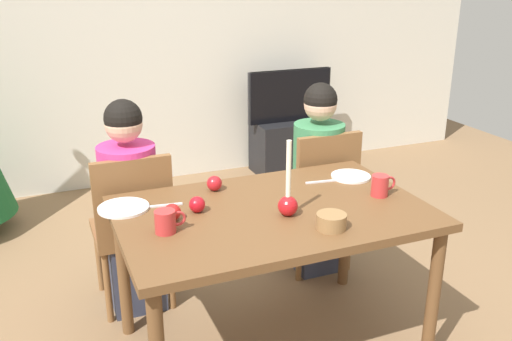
# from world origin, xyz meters

# --- Properties ---
(back_wall) EXTENTS (6.40, 0.10, 2.60)m
(back_wall) POSITION_xyz_m (0.00, 2.60, 1.30)
(back_wall) COLOR beige
(back_wall) RESTS_ON ground
(dining_table) EXTENTS (1.40, 0.90, 0.75)m
(dining_table) POSITION_xyz_m (0.00, 0.00, 0.67)
(dining_table) COLOR brown
(dining_table) RESTS_ON ground
(chair_left) EXTENTS (0.40, 0.40, 0.90)m
(chair_left) POSITION_xyz_m (-0.54, 0.61, 0.51)
(chair_left) COLOR brown
(chair_left) RESTS_ON ground
(chair_right) EXTENTS (0.40, 0.40, 0.90)m
(chair_right) POSITION_xyz_m (0.58, 0.61, 0.51)
(chair_right) COLOR brown
(chair_right) RESTS_ON ground
(person_left_child) EXTENTS (0.30, 0.30, 1.17)m
(person_left_child) POSITION_xyz_m (-0.54, 0.64, 0.57)
(person_left_child) COLOR #33384C
(person_left_child) RESTS_ON ground
(person_right_child) EXTENTS (0.30, 0.30, 1.17)m
(person_right_child) POSITION_xyz_m (0.58, 0.64, 0.57)
(person_right_child) COLOR #33384C
(person_right_child) RESTS_ON ground
(tv_stand) EXTENTS (0.64, 0.40, 0.48)m
(tv_stand) POSITION_xyz_m (1.18, 2.30, 0.24)
(tv_stand) COLOR black
(tv_stand) RESTS_ON ground
(tv) EXTENTS (0.79, 0.05, 0.46)m
(tv) POSITION_xyz_m (1.18, 2.30, 0.71)
(tv) COLOR black
(tv) RESTS_ON tv_stand
(candle_centerpiece) EXTENTS (0.09, 0.09, 0.35)m
(candle_centerpiece) POSITION_xyz_m (0.04, -0.09, 0.82)
(candle_centerpiece) COLOR red
(candle_centerpiece) RESTS_ON dining_table
(plate_left) EXTENTS (0.23, 0.23, 0.01)m
(plate_left) POSITION_xyz_m (-0.63, 0.26, 0.76)
(plate_left) COLOR white
(plate_left) RESTS_ON dining_table
(plate_right) EXTENTS (0.21, 0.21, 0.01)m
(plate_right) POSITION_xyz_m (0.55, 0.22, 0.76)
(plate_right) COLOR white
(plate_right) RESTS_ON dining_table
(mug_left) EXTENTS (0.13, 0.09, 0.10)m
(mug_left) POSITION_xyz_m (-0.50, -0.05, 0.80)
(mug_left) COLOR #B72D2D
(mug_left) RESTS_ON dining_table
(mug_right) EXTENTS (0.13, 0.08, 0.10)m
(mug_right) POSITION_xyz_m (0.54, -0.05, 0.80)
(mug_right) COLOR #B72D2D
(mug_right) RESTS_ON dining_table
(fork_left) EXTENTS (0.18, 0.04, 0.01)m
(fork_left) POSITION_xyz_m (-0.46, 0.22, 0.75)
(fork_left) COLOR silver
(fork_left) RESTS_ON dining_table
(fork_right) EXTENTS (0.18, 0.04, 0.01)m
(fork_right) POSITION_xyz_m (0.37, 0.21, 0.75)
(fork_right) COLOR silver
(fork_right) RESTS_ON dining_table
(bowl_walnuts) EXTENTS (0.13, 0.13, 0.07)m
(bowl_walnuts) POSITION_xyz_m (0.15, -0.28, 0.78)
(bowl_walnuts) COLOR olive
(bowl_walnuts) RESTS_ON dining_table
(apple_near_candle) EXTENTS (0.07, 0.07, 0.07)m
(apple_near_candle) POSITION_xyz_m (-0.33, 0.10, 0.79)
(apple_near_candle) COLOR #B6111B
(apple_near_candle) RESTS_ON dining_table
(apple_by_left_plate) EXTENTS (0.08, 0.08, 0.08)m
(apple_by_left_plate) POSITION_xyz_m (-0.17, 0.32, 0.79)
(apple_by_left_plate) COLOR #B2181F
(apple_by_left_plate) RESTS_ON dining_table
(apple_by_right_mug) EXTENTS (0.08, 0.08, 0.08)m
(apple_by_right_mug) POSITION_xyz_m (-0.45, 0.06, 0.79)
(apple_by_right_mug) COLOR red
(apple_by_right_mug) RESTS_ON dining_table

